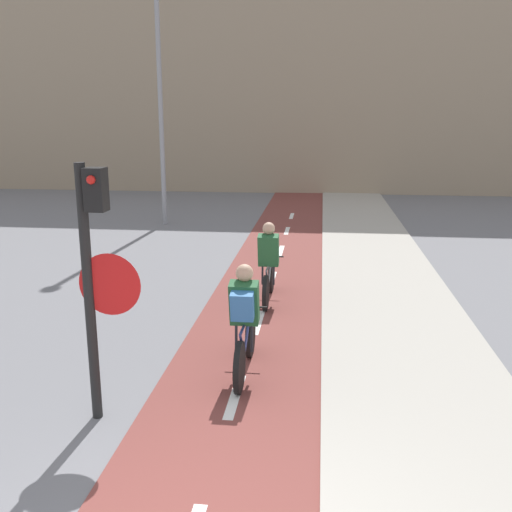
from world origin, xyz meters
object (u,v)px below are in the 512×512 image
object	(u,v)px
street_lamp_far	(159,56)
cyclist_near	(245,323)
traffic_light_pole	(95,265)
cyclist_far	(269,266)

from	to	relation	value
street_lamp_far	cyclist_near	distance (m)	11.62
traffic_light_pole	street_lamp_far	distance (m)	12.04
street_lamp_far	cyclist_near	bearing A→B (deg)	-69.23
street_lamp_far	cyclist_near	xyz separation A→B (m)	(3.84, -10.12, -4.20)
street_lamp_far	cyclist_far	size ratio (longest dim) A/B	4.94
traffic_light_pole	cyclist_far	bearing A→B (deg)	71.46
traffic_light_pole	cyclist_far	distance (m)	4.60
traffic_light_pole	cyclist_near	size ratio (longest dim) A/B	1.64
traffic_light_pole	street_lamp_far	bearing A→B (deg)	102.14
traffic_light_pole	cyclist_far	xyz separation A→B (m)	(1.42, 4.24, -1.09)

